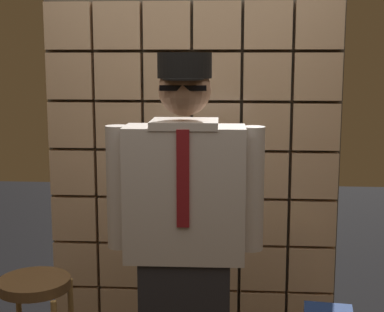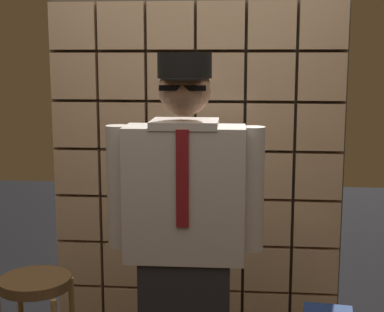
% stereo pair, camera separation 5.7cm
% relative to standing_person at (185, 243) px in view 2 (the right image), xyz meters
% --- Properties ---
extents(glass_block_wall, '(1.88, 0.10, 2.19)m').
position_rel_standing_person_xyz_m(glass_block_wall, '(-0.04, 1.07, 0.12)').
color(glass_block_wall, '#E0B78C').
rests_on(glass_block_wall, ground).
extents(standing_person, '(0.73, 0.31, 1.83)m').
position_rel_standing_person_xyz_m(standing_person, '(0.00, 0.00, 0.00)').
color(standing_person, '#28282D').
rests_on(standing_person, ground).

